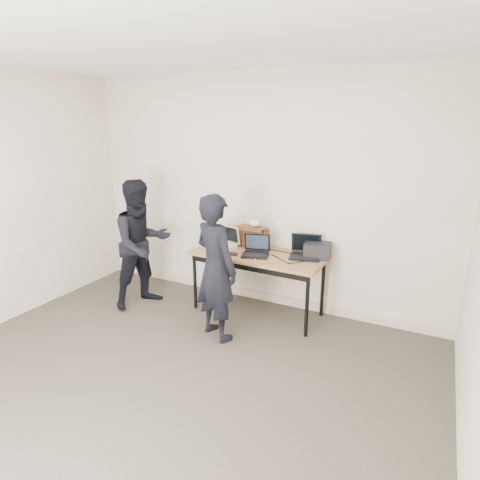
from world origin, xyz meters
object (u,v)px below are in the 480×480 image
Objects in this scene: equipment_box at (317,250)px; laptop_right at (305,252)px; leather_satchel at (252,236)px; person_typist at (216,268)px; person_observer at (142,244)px; laptop_beige at (223,244)px; desk at (257,259)px; laptop_center at (256,250)px.

laptop_right is at bearing -163.92° from equipment_box.
person_typist is (0.03, -0.90, -0.10)m from leather_satchel.
person_observer is (-1.14, -0.62, -0.09)m from leather_satchel.
person_typist reaches higher than leather_satchel.
person_typist is (0.31, -0.70, -0.02)m from laptop_beige.
desk is at bearing -51.53° from person_observer.
laptop_center is at bearing -172.58° from laptop_right.
desk is at bearing -163.07° from equipment_box.
person_observer is (-1.17, 0.28, 0.01)m from person_typist.
person_typist is at bearing -51.54° from laptop_beige.
equipment_box is at bearing -51.43° from person_observer.
laptop_beige reaches higher than equipment_box.
laptop_beige is 0.96m from person_observer.
person_observer reaches higher than laptop_center.
laptop_center is at bearing -48.69° from leather_satchel.
laptop_center is at bearing -80.32° from person_typist.
laptop_right is at bearing 18.80° from desk.
laptop_center is 0.67m from equipment_box.
laptop_right is at bearing 4.63° from laptop_center.
desk is 0.54m from laptop_right.
person_observer reaches higher than leather_satchel.
person_observer reaches higher than equipment_box.
equipment_box is at bearing 4.82° from leather_satchel.
person_observer is at bearing 179.70° from laptop_center.
person_observer is (-1.31, -0.36, -0.01)m from laptop_center.
person_typist is (-0.66, -0.83, -0.02)m from laptop_right.
laptop_beige is (-0.46, 0.03, 0.11)m from desk.
laptop_right is 1.91m from person_observer.
leather_satchel reaches higher than equipment_box.
person_observer is (-1.95, -0.59, -0.04)m from equipment_box.
leather_satchel reaches higher than laptop_beige.
desk is 0.67m from equipment_box.
person_observer reaches higher than laptop_beige.
leather_satchel is (-0.18, 0.23, 0.19)m from desk.
equipment_box is at bearing 3.81° from laptop_center.
laptop_beige is 1.06× the size of laptop_center.
leather_satchel is 1.37× the size of equipment_box.
person_typist is at bearing -141.44° from laptop_right.
laptop_beige reaches higher than laptop_right.
equipment_box is at bearing 18.59° from desk.
equipment_box is at bearing -109.47° from person_typist.
laptop_center is 0.32m from leather_satchel.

